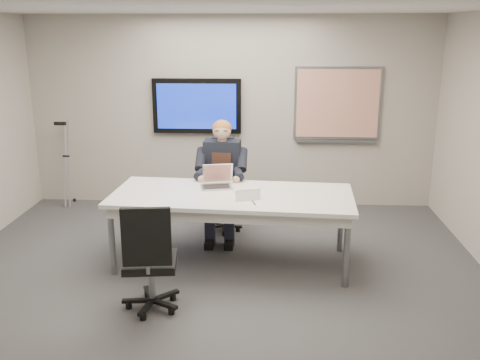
# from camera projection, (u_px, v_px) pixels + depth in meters

# --- Properties ---
(floor) EXTENTS (6.00, 6.00, 0.02)m
(floor) POSITION_uv_depth(u_px,v_px,m) (211.00, 296.00, 5.39)
(floor) COLOR #38383B
(floor) RESTS_ON ground
(ceiling) EXTENTS (6.00, 6.00, 0.02)m
(ceiling) POSITION_uv_depth(u_px,v_px,m) (206.00, 5.00, 4.62)
(ceiling) COLOR silver
(ceiling) RESTS_ON wall_back
(wall_back) EXTENTS (6.00, 0.02, 2.80)m
(wall_back) POSITION_uv_depth(u_px,v_px,m) (231.00, 113.00, 7.89)
(wall_back) COLOR #ABA69A
(wall_back) RESTS_ON ground
(wall_front) EXTENTS (6.00, 0.02, 2.80)m
(wall_front) POSITION_uv_depth(u_px,v_px,m) (124.00, 343.00, 2.13)
(wall_front) COLOR #ABA69A
(wall_front) RESTS_ON ground
(conference_table) EXTENTS (2.74, 1.28, 0.83)m
(conference_table) POSITION_uv_depth(u_px,v_px,m) (232.00, 202.00, 5.98)
(conference_table) COLOR white
(conference_table) RESTS_ON ground
(tv_display) EXTENTS (1.30, 0.09, 0.80)m
(tv_display) POSITION_uv_depth(u_px,v_px,m) (197.00, 106.00, 7.84)
(tv_display) COLOR black
(tv_display) RESTS_ON wall_back
(whiteboard) EXTENTS (1.25, 0.08, 1.10)m
(whiteboard) POSITION_uv_depth(u_px,v_px,m) (337.00, 105.00, 7.74)
(whiteboard) COLOR gray
(whiteboard) RESTS_ON wall_back
(office_chair_far) EXTENTS (0.53, 0.53, 0.96)m
(office_chair_far) POSITION_uv_depth(u_px,v_px,m) (224.00, 208.00, 7.10)
(office_chair_far) COLOR black
(office_chair_far) RESTS_ON ground
(office_chair_near) EXTENTS (0.58, 0.58, 1.10)m
(office_chair_near) POSITION_uv_depth(u_px,v_px,m) (151.00, 277.00, 5.03)
(office_chair_near) COLOR black
(office_chair_near) RESTS_ON ground
(seated_person) EXTENTS (0.47, 0.81, 1.50)m
(seated_person) POSITION_uv_depth(u_px,v_px,m) (221.00, 192.00, 6.77)
(seated_person) COLOR #1D1F30
(seated_person) RESTS_ON office_chair_far
(crutch) EXTENTS (0.34, 0.68, 1.38)m
(crutch) POSITION_uv_depth(u_px,v_px,m) (67.00, 162.00, 8.01)
(crutch) COLOR #B1B3BA
(crutch) RESTS_ON ground
(laptop) EXTENTS (0.40, 0.40, 0.25)m
(laptop) POSITION_uv_depth(u_px,v_px,m) (217.00, 181.00, 6.22)
(laptop) COLOR #B6B5B8
(laptop) RESTS_ON conference_table
(name_tent) EXTENTS (0.29, 0.16, 0.11)m
(name_tent) POSITION_uv_depth(u_px,v_px,m) (248.00, 195.00, 5.74)
(name_tent) COLOR white
(name_tent) RESTS_ON conference_table
(pen) EXTENTS (0.05, 0.14, 0.01)m
(pen) POSITION_uv_depth(u_px,v_px,m) (254.00, 203.00, 5.63)
(pen) COLOR black
(pen) RESTS_ON conference_table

